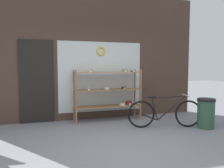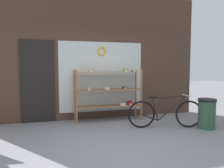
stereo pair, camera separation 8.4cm
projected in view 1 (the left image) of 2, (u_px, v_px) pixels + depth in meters
ground_plane at (122, 148)px, 3.83m from camera, size 30.00×30.00×0.00m
storefront_facade at (92, 58)px, 5.93m from camera, size 6.04×0.13×3.44m
display_case at (109, 90)px, 5.77m from camera, size 1.77×0.45×1.37m
bicycle at (165, 113)px, 5.12m from camera, size 1.73×0.58×0.77m
trash_bin at (206, 112)px, 5.08m from camera, size 0.41×0.41×0.69m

